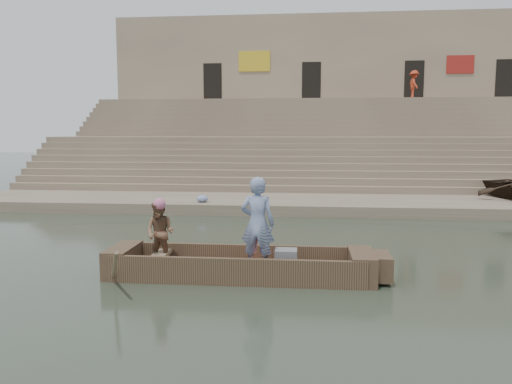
# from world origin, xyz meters

# --- Properties ---
(ground) EXTENTS (120.00, 120.00, 0.00)m
(ground) POSITION_xyz_m (0.00, 0.00, 0.00)
(ground) COLOR #242D22
(ground) RESTS_ON ground
(lower_landing) EXTENTS (32.00, 4.00, 0.40)m
(lower_landing) POSITION_xyz_m (0.00, 8.00, 0.20)
(lower_landing) COLOR gray
(lower_landing) RESTS_ON ground
(mid_landing) EXTENTS (32.00, 3.00, 2.80)m
(mid_landing) POSITION_xyz_m (0.00, 15.50, 1.40)
(mid_landing) COLOR gray
(mid_landing) RESTS_ON ground
(upper_landing) EXTENTS (32.00, 3.00, 5.20)m
(upper_landing) POSITION_xyz_m (0.00, 22.50, 2.60)
(upper_landing) COLOR gray
(upper_landing) RESTS_ON ground
(ghat_steps) EXTENTS (32.00, 11.00, 5.20)m
(ghat_steps) POSITION_xyz_m (0.00, 17.19, 1.80)
(ghat_steps) COLOR gray
(ghat_steps) RESTS_ON ground
(building_wall) EXTENTS (32.00, 5.07, 11.20)m
(building_wall) POSITION_xyz_m (0.00, 26.50, 5.60)
(building_wall) COLOR tan
(building_wall) RESTS_ON ground
(main_rowboat) EXTENTS (5.00, 1.30, 0.22)m
(main_rowboat) POSITION_xyz_m (-3.66, -1.62, 0.11)
(main_rowboat) COLOR brown
(main_rowboat) RESTS_ON ground
(rowboat_trim) EXTENTS (6.04, 2.63, 2.03)m
(rowboat_trim) POSITION_xyz_m (-3.46, -1.62, 0.31)
(rowboat_trim) COLOR brown
(rowboat_trim) RESTS_ON ground
(standing_man) EXTENTS (0.77, 0.57, 1.94)m
(standing_man) POSITION_xyz_m (-3.26, -1.80, 1.19)
(standing_man) COLOR navy
(standing_man) RESTS_ON main_rowboat
(rowing_man) EXTENTS (0.76, 0.65, 1.36)m
(rowing_man) POSITION_xyz_m (-5.40, -1.53, 0.90)
(rowing_man) COLOR #236B40
(rowing_man) RESTS_ON main_rowboat
(television) EXTENTS (0.46, 0.42, 0.40)m
(television) POSITION_xyz_m (-2.69, -1.62, 0.42)
(television) COLOR slate
(television) RESTS_ON main_rowboat
(pedestrian) EXTENTS (0.76, 1.20, 1.77)m
(pedestrian) POSITION_xyz_m (4.52, 21.60, 6.09)
(pedestrian) COLOR #AE361D
(pedestrian) RESTS_ON upper_landing
(cloth_bundles) EXTENTS (14.15, 0.49, 0.26)m
(cloth_bundles) POSITION_xyz_m (0.64, 6.74, 0.53)
(cloth_bundles) COLOR #3F5999
(cloth_bundles) RESTS_ON lower_landing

